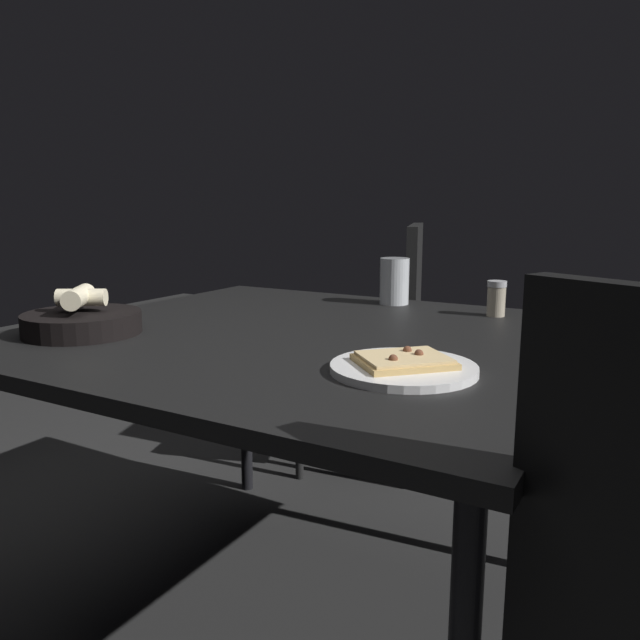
{
  "coord_description": "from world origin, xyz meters",
  "views": [
    {
      "loc": [
        1.17,
        0.72,
        1.01
      ],
      "look_at": [
        -0.03,
        0.03,
        0.74
      ],
      "focal_mm": 34.93,
      "sensor_mm": 36.0,
      "label": 1
    }
  ],
  "objects_px": {
    "dining_table": "(302,354)",
    "beer_glass": "(394,284)",
    "chair_spare": "(382,331)",
    "bread_basket": "(81,320)",
    "pepper_shaker": "(496,300)",
    "pizza_plate": "(404,366)"
  },
  "relations": [
    {
      "from": "pizza_plate",
      "to": "bread_basket",
      "type": "xyz_separation_m",
      "value": [
        0.06,
        -0.74,
        0.02
      ]
    },
    {
      "from": "dining_table",
      "to": "bread_basket",
      "type": "relative_size",
      "value": 4.69
    },
    {
      "from": "bread_basket",
      "to": "pepper_shaker",
      "type": "height_order",
      "value": "bread_basket"
    },
    {
      "from": "pizza_plate",
      "to": "chair_spare",
      "type": "bearing_deg",
      "value": -154.2
    },
    {
      "from": "pepper_shaker",
      "to": "chair_spare",
      "type": "bearing_deg",
      "value": -133.11
    },
    {
      "from": "bread_basket",
      "to": "chair_spare",
      "type": "height_order",
      "value": "chair_spare"
    },
    {
      "from": "dining_table",
      "to": "pepper_shaker",
      "type": "relative_size",
      "value": 13.15
    },
    {
      "from": "dining_table",
      "to": "chair_spare",
      "type": "xyz_separation_m",
      "value": [
        -0.93,
        -0.22,
        -0.14
      ]
    },
    {
      "from": "pepper_shaker",
      "to": "pizza_plate",
      "type": "bearing_deg",
      "value": 0.05
    },
    {
      "from": "dining_table",
      "to": "chair_spare",
      "type": "bearing_deg",
      "value": -166.89
    },
    {
      "from": "dining_table",
      "to": "pepper_shaker",
      "type": "bearing_deg",
      "value": 141.72
    },
    {
      "from": "dining_table",
      "to": "beer_glass",
      "type": "bearing_deg",
      "value": 176.77
    },
    {
      "from": "bread_basket",
      "to": "beer_glass",
      "type": "distance_m",
      "value": 0.85
    },
    {
      "from": "pizza_plate",
      "to": "beer_glass",
      "type": "relative_size",
      "value": 1.93
    },
    {
      "from": "beer_glass",
      "to": "chair_spare",
      "type": "distance_m",
      "value": 0.58
    },
    {
      "from": "dining_table",
      "to": "pepper_shaker",
      "type": "xyz_separation_m",
      "value": [
        -0.42,
        0.33,
        0.09
      ]
    },
    {
      "from": "dining_table",
      "to": "pizza_plate",
      "type": "height_order",
      "value": "pizza_plate"
    },
    {
      "from": "chair_spare",
      "to": "bread_basket",
      "type": "bearing_deg",
      "value": -9.35
    },
    {
      "from": "dining_table",
      "to": "chair_spare",
      "type": "height_order",
      "value": "chair_spare"
    },
    {
      "from": "bread_basket",
      "to": "beer_glass",
      "type": "height_order",
      "value": "beer_glass"
    },
    {
      "from": "beer_glass",
      "to": "pepper_shaker",
      "type": "distance_m",
      "value": 0.31
    },
    {
      "from": "pizza_plate",
      "to": "beer_glass",
      "type": "distance_m",
      "value": 0.73
    }
  ]
}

